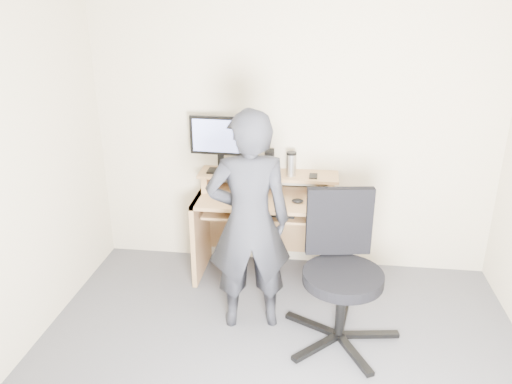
% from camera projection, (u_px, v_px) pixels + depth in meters
% --- Properties ---
extents(back_wall, '(3.50, 0.02, 2.50)m').
position_uv_depth(back_wall, '(294.00, 131.00, 4.29)').
color(back_wall, beige).
rests_on(back_wall, ground).
extents(desk, '(1.20, 0.60, 0.91)m').
position_uv_depth(desk, '(267.00, 215.00, 4.36)').
color(desk, tan).
rests_on(desk, ground).
extents(monitor, '(0.52, 0.14, 0.49)m').
position_uv_depth(monitor, '(220.00, 139.00, 4.22)').
color(monitor, black).
rests_on(monitor, desk).
extents(external_drive, '(0.07, 0.13, 0.20)m').
position_uv_depth(external_drive, '(269.00, 162.00, 4.28)').
color(external_drive, black).
rests_on(external_drive, desk).
extents(travel_mug, '(0.10, 0.10, 0.19)m').
position_uv_depth(travel_mug, '(291.00, 165.00, 4.21)').
color(travel_mug, '#ADADB2').
rests_on(travel_mug, desk).
extents(smartphone, '(0.07, 0.13, 0.01)m').
position_uv_depth(smartphone, '(313.00, 176.00, 4.22)').
color(smartphone, black).
rests_on(smartphone, desk).
extents(charger, '(0.05, 0.05, 0.03)m').
position_uv_depth(charger, '(253.00, 175.00, 4.21)').
color(charger, black).
rests_on(charger, desk).
extents(headphones, '(0.19, 0.19, 0.06)m').
position_uv_depth(headphones, '(261.00, 169.00, 4.37)').
color(headphones, silver).
rests_on(headphones, desk).
extents(keyboard, '(0.48, 0.22, 0.03)m').
position_uv_depth(keyboard, '(268.00, 210.00, 4.16)').
color(keyboard, black).
rests_on(keyboard, desk).
extents(mouse, '(0.10, 0.07, 0.04)m').
position_uv_depth(mouse, '(298.00, 201.00, 4.09)').
color(mouse, black).
rests_on(mouse, desk).
extents(office_chair, '(0.84, 0.84, 1.06)m').
position_uv_depth(office_chair, '(341.00, 264.00, 3.49)').
color(office_chair, black).
rests_on(office_chair, ground).
extents(person, '(0.68, 0.52, 1.66)m').
position_uv_depth(person, '(249.00, 223.00, 3.55)').
color(person, black).
rests_on(person, ground).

